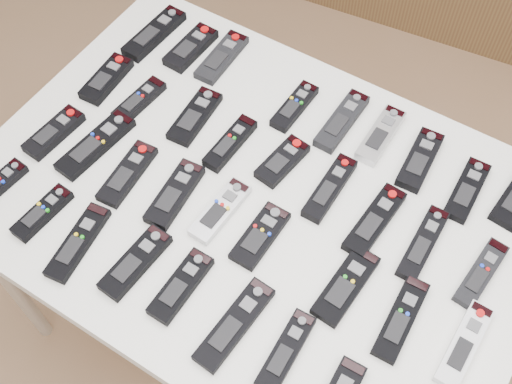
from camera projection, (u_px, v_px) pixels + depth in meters
The scene contains 34 objects.
ground at pixel (236, 351), 2.04m from camera, with size 4.00×4.00×0.00m, color #8D6847.
table at pixel (256, 210), 1.48m from camera, with size 1.25×0.88×0.78m.
remote_0 at pixel (154, 33), 1.69m from camera, with size 0.06×0.20×0.02m, color black.
remote_1 at pixel (191, 48), 1.67m from camera, with size 0.06×0.16×0.02m, color black.
remote_2 at pixel (222, 57), 1.65m from camera, with size 0.06×0.18×0.02m, color black.
remote_3 at pixel (294, 106), 1.56m from camera, with size 0.05×0.16×0.02m, color black.
remote_4 at pixel (342, 121), 1.53m from camera, with size 0.05×0.19×0.02m, color black.
remote_5 at pixel (380, 135), 1.51m from camera, with size 0.05×0.17×0.02m, color #B7B7BC.
remote_6 at pixel (420, 160), 1.47m from camera, with size 0.06×0.17×0.02m, color black.
remote_7 at pixel (467, 190), 1.43m from camera, with size 0.05×0.17×0.02m, color black.
remote_9 at pixel (107, 79), 1.61m from camera, with size 0.06×0.16×0.02m, color black.
remote_10 at pixel (139, 100), 1.57m from camera, with size 0.04×0.15×0.02m, color black.
remote_11 at pixel (195, 116), 1.54m from camera, with size 0.06×0.17×0.02m, color black.
remote_12 at pixel (230, 143), 1.50m from camera, with size 0.04×0.16×0.02m, color black.
remote_13 at pixel (282, 161), 1.47m from camera, with size 0.06×0.14×0.02m, color black.
remote_14 at pixel (330, 188), 1.43m from camera, with size 0.05×0.18×0.02m, color black.
remote_15 at pixel (375, 221), 1.39m from camera, with size 0.05×0.19×0.02m, color black.
remote_16 at pixel (423, 243), 1.36m from camera, with size 0.05×0.19×0.02m, color black.
remote_17 at pixel (481, 273), 1.32m from camera, with size 0.04×0.17×0.02m, color black.
remote_18 at pixel (54, 132), 1.51m from camera, with size 0.05×0.16×0.02m, color black.
remote_19 at pixel (96, 144), 1.50m from camera, with size 0.06×0.21×0.02m, color black.
remote_20 at pixel (127, 174), 1.45m from camera, with size 0.05×0.18×0.02m, color black.
remote_21 at pixel (175, 194), 1.42m from camera, with size 0.06×0.18×0.02m, color black.
remote_22 at pixel (220, 210), 1.40m from camera, with size 0.05×0.17×0.02m, color #B7B7BC.
remote_23 at pixel (260, 236), 1.37m from camera, with size 0.06×0.16×0.02m, color black.
remote_24 at pixel (346, 285), 1.31m from camera, with size 0.06×0.18×0.02m, color black.
remote_25 at pixel (401, 319), 1.27m from camera, with size 0.05×0.19×0.02m, color black.
remote_26 at pixel (464, 345), 1.24m from camera, with size 0.05×0.19×0.02m, color silver.
remote_28 at pixel (42, 213), 1.40m from camera, with size 0.04×0.15×0.02m, color black.
remote_29 at pixel (78, 242), 1.36m from camera, with size 0.05×0.19×0.02m, color black.
remote_30 at pixel (136, 262), 1.33m from camera, with size 0.06×0.18×0.02m, color black.
remote_31 at pixel (181, 286), 1.30m from camera, with size 0.05×0.17×0.02m, color black.
remote_32 at pixel (235, 324), 1.26m from camera, with size 0.05×0.21×0.02m, color black.
remote_33 at pixel (286, 351), 1.23m from camera, with size 0.05×0.17×0.02m, color black.
Camera 1 is at (0.41, -0.54, 1.99)m, focal length 45.00 mm.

